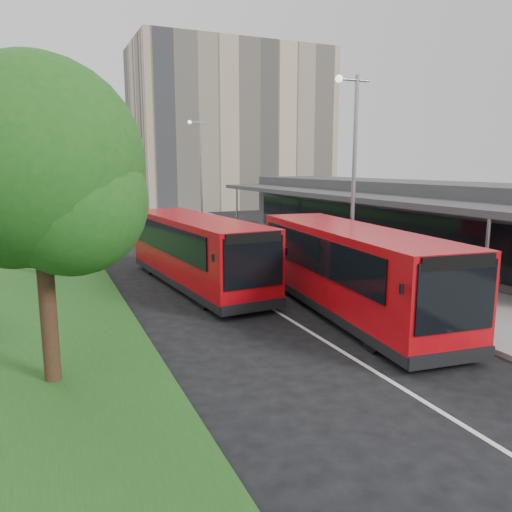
{
  "coord_description": "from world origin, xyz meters",
  "views": [
    {
      "loc": [
        -6.97,
        -14.41,
        4.79
      ],
      "look_at": [
        0.22,
        2.32,
        1.5
      ],
      "focal_mm": 35.0,
      "sensor_mm": 36.0,
      "label": 1
    }
  ],
  "objects_px": {
    "tree_far": "(38,164)",
    "lamp_post_far": "(200,167)",
    "bus_second": "(196,251)",
    "bollard": "(229,227)",
    "tree_mid": "(37,160)",
    "car_far": "(101,205)",
    "litter_bin": "(283,241)",
    "car_near": "(139,207)",
    "tree_near": "(37,177)",
    "bus_main": "(350,271)",
    "lamp_post_near": "(352,168)"
  },
  "relations": [
    {
      "from": "litter_bin",
      "to": "tree_far",
      "type": "bearing_deg",
      "value": 139.03
    },
    {
      "from": "bus_main",
      "to": "bus_second",
      "type": "bearing_deg",
      "value": 127.0
    },
    {
      "from": "bus_second",
      "to": "tree_mid",
      "type": "bearing_deg",
      "value": 136.22
    },
    {
      "from": "litter_bin",
      "to": "bollard",
      "type": "relative_size",
      "value": 0.88
    },
    {
      "from": "tree_far",
      "to": "lamp_post_far",
      "type": "xyz_separation_m",
      "value": [
        11.13,
        0.95,
        -0.2
      ]
    },
    {
      "from": "bus_second",
      "to": "bollard",
      "type": "bearing_deg",
      "value": 59.33
    },
    {
      "from": "tree_near",
      "to": "lamp_post_far",
      "type": "xyz_separation_m",
      "value": [
        11.13,
        24.95,
        0.15
      ]
    },
    {
      "from": "lamp_post_near",
      "to": "litter_bin",
      "type": "height_order",
      "value": "lamp_post_near"
    },
    {
      "from": "tree_near",
      "to": "car_far",
      "type": "bearing_deg",
      "value": 82.55
    },
    {
      "from": "bus_second",
      "to": "litter_bin",
      "type": "height_order",
      "value": "bus_second"
    },
    {
      "from": "bollard",
      "to": "car_near",
      "type": "bearing_deg",
      "value": 96.18
    },
    {
      "from": "litter_bin",
      "to": "car_near",
      "type": "xyz_separation_m",
      "value": [
        -3.04,
        27.68,
        -0.09
      ]
    },
    {
      "from": "tree_mid",
      "to": "car_far",
      "type": "bearing_deg",
      "value": 80.01
    },
    {
      "from": "tree_mid",
      "to": "bus_second",
      "type": "distance_m",
      "value": 8.04
    },
    {
      "from": "tree_mid",
      "to": "bus_main",
      "type": "relative_size",
      "value": 0.76
    },
    {
      "from": "tree_mid",
      "to": "lamp_post_far",
      "type": "xyz_separation_m",
      "value": [
        11.13,
        12.95,
        -0.34
      ]
    },
    {
      "from": "tree_near",
      "to": "bus_main",
      "type": "relative_size",
      "value": 0.69
    },
    {
      "from": "tree_mid",
      "to": "bus_second",
      "type": "xyz_separation_m",
      "value": [
        5.6,
        -4.48,
        -3.63
      ]
    },
    {
      "from": "bus_second",
      "to": "tree_near",
      "type": "bearing_deg",
      "value": -131.8
    },
    {
      "from": "lamp_post_far",
      "to": "car_near",
      "type": "xyz_separation_m",
      "value": [
        -1.82,
        16.02,
        -4.15
      ]
    },
    {
      "from": "lamp_post_near",
      "to": "car_near",
      "type": "height_order",
      "value": "lamp_post_near"
    },
    {
      "from": "tree_near",
      "to": "litter_bin",
      "type": "height_order",
      "value": "tree_near"
    },
    {
      "from": "tree_mid",
      "to": "bus_main",
      "type": "distance_m",
      "value": 14.1
    },
    {
      "from": "lamp_post_far",
      "to": "car_far",
      "type": "height_order",
      "value": "lamp_post_far"
    },
    {
      "from": "tree_mid",
      "to": "car_near",
      "type": "bearing_deg",
      "value": 72.19
    },
    {
      "from": "car_far",
      "to": "car_near",
      "type": "bearing_deg",
      "value": -77.73
    },
    {
      "from": "tree_mid",
      "to": "bollard",
      "type": "distance_m",
      "value": 14.73
    },
    {
      "from": "car_far",
      "to": "bus_main",
      "type": "bearing_deg",
      "value": -103.29
    },
    {
      "from": "tree_near",
      "to": "tree_far",
      "type": "height_order",
      "value": "tree_far"
    },
    {
      "from": "lamp_post_near",
      "to": "bus_main",
      "type": "bearing_deg",
      "value": -123.24
    },
    {
      "from": "lamp_post_far",
      "to": "bollard",
      "type": "xyz_separation_m",
      "value": [
        0.45,
        -4.94,
        -3.99
      ]
    },
    {
      "from": "litter_bin",
      "to": "car_far",
      "type": "relative_size",
      "value": 0.32
    },
    {
      "from": "tree_mid",
      "to": "bus_second",
      "type": "relative_size",
      "value": 0.78
    },
    {
      "from": "tree_far",
      "to": "car_far",
      "type": "relative_size",
      "value": 2.43
    },
    {
      "from": "bollard",
      "to": "car_near",
      "type": "relative_size",
      "value": 0.35
    },
    {
      "from": "bus_main",
      "to": "litter_bin",
      "type": "bearing_deg",
      "value": 79.67
    },
    {
      "from": "tree_far",
      "to": "lamp_post_far",
      "type": "height_order",
      "value": "lamp_post_far"
    },
    {
      "from": "lamp_post_far",
      "to": "tree_near",
      "type": "bearing_deg",
      "value": -114.04
    },
    {
      "from": "bollard",
      "to": "tree_far",
      "type": "bearing_deg",
      "value": 160.97
    },
    {
      "from": "tree_far",
      "to": "car_far",
      "type": "height_order",
      "value": "tree_far"
    },
    {
      "from": "car_near",
      "to": "tree_mid",
      "type": "bearing_deg",
      "value": -115.24
    },
    {
      "from": "bus_main",
      "to": "car_near",
      "type": "distance_m",
      "value": 39.15
    },
    {
      "from": "tree_near",
      "to": "tree_far",
      "type": "relative_size",
      "value": 0.93
    },
    {
      "from": "tree_mid",
      "to": "lamp_post_near",
      "type": "bearing_deg",
      "value": -32.36
    },
    {
      "from": "lamp_post_far",
      "to": "bus_main",
      "type": "relative_size",
      "value": 0.78
    },
    {
      "from": "bus_second",
      "to": "tree_far",
      "type": "bearing_deg",
      "value": 103.66
    },
    {
      "from": "car_far",
      "to": "tree_mid",
      "type": "bearing_deg",
      "value": -117.08
    },
    {
      "from": "bus_main",
      "to": "tree_far",
      "type": "bearing_deg",
      "value": 117.85
    },
    {
      "from": "bollard",
      "to": "lamp_post_near",
      "type": "bearing_deg",
      "value": -91.69
    },
    {
      "from": "tree_far",
      "to": "litter_bin",
      "type": "height_order",
      "value": "tree_far"
    }
  ]
}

